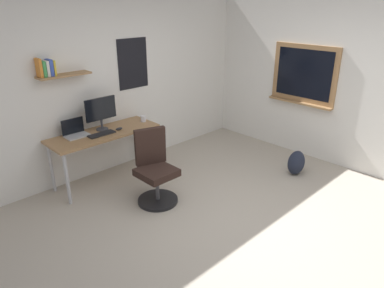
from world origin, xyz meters
TOP-DOWN VIEW (x-y plane):
  - ground_plane at (0.00, 0.00)m, footprint 5.20×5.20m
  - wall_back at (-0.01, 2.45)m, footprint 5.00×0.30m
  - wall_right at (2.45, 0.03)m, footprint 0.22×5.00m
  - desk at (-0.48, 2.08)m, footprint 1.53×0.58m
  - office_chair at (-0.33, 1.16)m, footprint 0.52×0.55m
  - laptop at (-0.83, 2.22)m, footprint 0.31×0.21m
  - monitor_primary at (-0.45, 2.17)m, footprint 0.46×0.17m
  - keyboard at (-0.56, 2.01)m, footprint 0.37×0.13m
  - computer_mouse at (-0.28, 2.01)m, footprint 0.10×0.06m
  - coffee_mug at (0.18, 2.06)m, footprint 0.08×0.08m
  - backpack at (1.64, 0.28)m, footprint 0.32×0.22m

SIDE VIEW (x-z plane):
  - ground_plane at x=0.00m, z-range 0.00..0.00m
  - backpack at x=1.64m, z-range 0.00..0.37m
  - office_chair at x=-0.33m, z-range -0.07..0.88m
  - desk at x=-0.48m, z-range 0.29..1.03m
  - keyboard at x=-0.56m, z-range 0.74..0.76m
  - computer_mouse at x=-0.28m, z-range 0.74..0.77m
  - coffee_mug at x=0.18m, z-range 0.74..0.83m
  - laptop at x=-0.83m, z-range 0.68..0.91m
  - monitor_primary at x=-0.45m, z-range 0.78..1.24m
  - wall_right at x=2.45m, z-range 0.00..2.60m
  - wall_back at x=-0.01m, z-range 0.00..2.60m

